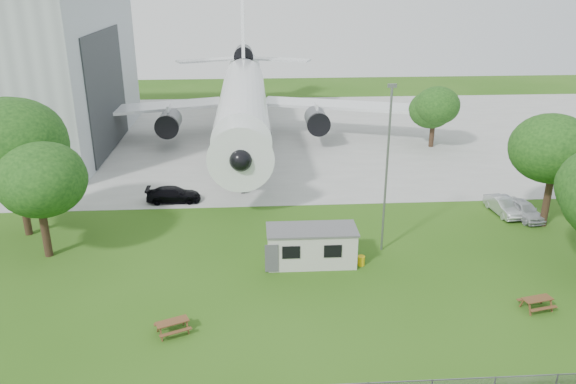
{
  "coord_description": "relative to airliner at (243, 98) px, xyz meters",
  "views": [
    {
      "loc": [
        -1.05,
        -30.03,
        18.74
      ],
      "look_at": [
        1.47,
        8.0,
        4.0
      ],
      "focal_mm": 35.0,
      "sensor_mm": 36.0,
      "label": 1
    }
  ],
  "objects": [
    {
      "name": "tree_far_apron",
      "position": [
        21.83,
        -3.93,
        -0.75
      ],
      "size": [
        5.9,
        5.9,
        7.49
      ],
      "color": "#382619",
      "rests_on": "ground"
    },
    {
      "name": "car_apron_van",
      "position": [
        -6.1,
        -19.27,
        -4.59
      ],
      "size": [
        4.73,
        1.96,
        1.37
      ],
      "primitive_type": "imported",
      "rotation": [
        0.0,
        0.0,
        1.58
      ],
      "color": "black",
      "rests_on": "ground"
    },
    {
      "name": "ground",
      "position": [
        2.0,
        -35.86,
        -5.27
      ],
      "size": [
        160.0,
        160.0,
        0.0
      ],
      "primitive_type": "plane",
      "color": "#3E6C1E"
    },
    {
      "name": "tree_east_back",
      "position": [
        24.06,
        -26.31,
        0.98
      ],
      "size": [
        7.19,
        7.19,
        9.86
      ],
      "color": "#382619",
      "rests_on": "ground"
    },
    {
      "name": "car_ne_hatch",
      "position": [
        23.12,
        -24.74,
        -4.54
      ],
      "size": [
        2.42,
        4.5,
        1.46
      ],
      "primitive_type": "imported",
      "rotation": [
        0.0,
        0.0,
        0.17
      ],
      "color": "#B1B3B9",
      "rests_on": "ground"
    },
    {
      "name": "picnic_west",
      "position": [
        -3.74,
        -39.0,
        -5.27
      ],
      "size": [
        2.25,
        2.09,
        0.76
      ],
      "primitive_type": null,
      "rotation": [
        0.0,
        0.0,
        0.41
      ],
      "color": "brown",
      "rests_on": "ground"
    },
    {
      "name": "lamp_mast",
      "position": [
        10.2,
        -29.66,
        0.73
      ],
      "size": [
        0.16,
        0.16,
        12.0
      ],
      "primitive_type": "cylinder",
      "color": "slate",
      "rests_on": "ground"
    },
    {
      "name": "site_cabin",
      "position": [
        4.88,
        -31.31,
        -3.96
      ],
      "size": [
        6.76,
        2.73,
        2.62
      ],
      "color": "beige",
      "rests_on": "ground"
    },
    {
      "name": "concrete_apron",
      "position": [
        2.0,
        2.14,
        -5.25
      ],
      "size": [
        120.0,
        46.0,
        0.03
      ],
      "primitive_type": "cube",
      "color": "#B7B7B2",
      "rests_on": "ground"
    },
    {
      "name": "picnic_east",
      "position": [
        17.73,
        -38.04,
        -5.27
      ],
      "size": [
        2.08,
        1.85,
        0.76
      ],
      "primitive_type": null,
      "rotation": [
        0.0,
        0.0,
        0.21
      ],
      "color": "brown",
      "rests_on": "ground"
    },
    {
      "name": "airliner",
      "position": [
        0.0,
        0.0,
        0.0
      ],
      "size": [
        46.36,
        47.73,
        17.69
      ],
      "color": "white",
      "rests_on": "ground"
    },
    {
      "name": "tree_west_small",
      "position": [
        -13.77,
        -29.0,
        0.17
      ],
      "size": [
        6.65,
        6.65,
        8.78
      ],
      "color": "#382619",
      "rests_on": "ground"
    },
    {
      "name": "car_ne_sedan",
      "position": [
        21.81,
        -23.81,
        -4.57
      ],
      "size": [
        1.91,
        4.36,
        1.4
      ],
      "primitive_type": "imported",
      "rotation": [
        0.0,
        0.0,
        0.1
      ],
      "color": "#AEB1B5",
      "rests_on": "ground"
    },
    {
      "name": "tree_west_big",
      "position": [
        -16.5,
        -25.24,
        1.84
      ],
      "size": [
        8.12,
        8.12,
        11.18
      ],
      "color": "#382619",
      "rests_on": "ground"
    }
  ]
}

